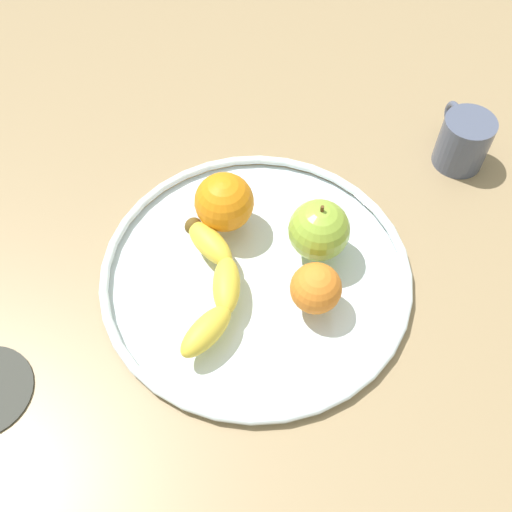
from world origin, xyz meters
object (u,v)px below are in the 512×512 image
Objects in this scene: banana at (213,283)px; ambient_mug at (463,141)px; fruit_bowl at (256,273)px; orange_front_left at (224,202)px; apple at (319,230)px; orange_front_right at (316,288)px.

ambient_mug is (17.32, -37.98, 0.46)cm from banana.
fruit_bowl is 5.14× the size of orange_front_left.
fruit_bowl is at bearing -161.68° from orange_front_left.
apple is 12.72cm from orange_front_left.
fruit_bowl is 9.73cm from apple.
orange_front_right is at bearing -147.53° from orange_front_left.
fruit_bowl is at bearing 115.14° from ambient_mug.
orange_front_right reaches higher than ambient_mug.
banana is at bearing 114.51° from ambient_mug.
orange_front_right is (-5.74, -6.19, 3.98)cm from fruit_bowl.
banana is at bearing 110.78° from fruit_bowl.
fruit_bowl is 4.64× the size of apple.
orange_front_right reaches higher than fruit_bowl.
banana reaches higher than fruit_bowl.
orange_front_left is 1.24× the size of orange_front_right.
ambient_mug reaches higher than banana.
orange_front_left is at bearing -6.12° from banana.
orange_front_left reaches higher than fruit_bowl.
orange_front_left reaches higher than ambient_mug.
apple is 8.01cm from orange_front_right.
apple is at bearing -76.69° from fruit_bowl.
fruit_bowl is at bearing 47.16° from orange_front_right.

